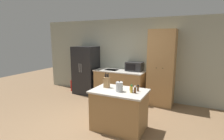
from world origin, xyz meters
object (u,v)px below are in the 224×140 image
knife_block (107,82)px  pantry_cabinet (161,68)px  microwave (134,67)px  spice_bottle_green_herb (131,88)px  fire_extinguisher (72,85)px  spice_bottle_amber_oil (138,88)px  refrigerator (86,70)px  spice_bottle_short_red (135,90)px  kettle (119,87)px  spice_bottle_pale_salt (131,88)px  spice_bottle_tall_dark (131,89)px

knife_block → pantry_cabinet: bearing=64.4°
microwave → spice_bottle_green_herb: 1.95m
pantry_cabinet → fire_extinguisher: size_ratio=4.62×
knife_block → spice_bottle_amber_oil: size_ratio=2.54×
refrigerator → spice_bottle_short_red: refrigerator is taller
spice_bottle_green_herb → kettle: size_ratio=0.43×
spice_bottle_pale_salt → fire_extinguisher: bearing=149.2°
spice_bottle_tall_dark → spice_bottle_pale_salt: bearing=112.0°
pantry_cabinet → spice_bottle_pale_salt: pantry_cabinet is taller
kettle → spice_bottle_short_red: bearing=4.6°
knife_block → spice_bottle_short_red: bearing=-9.2°
spice_bottle_short_red → fire_extinguisher: (-3.10, 1.85, -0.74)m
spice_bottle_short_red → spice_bottle_amber_oil: bearing=85.6°
knife_block → microwave: bearing=90.1°
microwave → knife_block: bearing=-89.9°
microwave → knife_block: (0.00, -1.90, -0.08)m
microwave → spice_bottle_tall_dark: size_ratio=3.27×
pantry_cabinet → microwave: 0.87m
pantry_cabinet → knife_block: pantry_cabinet is taller
spice_bottle_amber_oil → fire_extinguisher: spice_bottle_amber_oil is taller
pantry_cabinet → microwave: bearing=173.5°
spice_bottle_pale_salt → refrigerator: bearing=142.5°
spice_bottle_pale_salt → fire_extinguisher: size_ratio=0.32×
knife_block → spice_bottle_pale_salt: bearing=-4.9°
microwave → fire_extinguisher: microwave is taller
refrigerator → microwave: (1.77, 0.14, 0.24)m
spice_bottle_pale_salt → knife_block: bearing=175.1°
microwave → spice_bottle_pale_salt: size_ratio=3.42×
refrigerator → spice_bottle_tall_dark: refrigerator is taller
refrigerator → knife_block: bearing=-44.9°
spice_bottle_short_red → spice_bottle_amber_oil: size_ratio=1.13×
knife_block → spice_bottle_green_herb: bearing=3.8°
spice_bottle_short_red → spice_bottle_green_herb: size_ratio=1.56×
spice_bottle_tall_dark → spice_bottle_amber_oil: size_ratio=1.20×
spice_bottle_green_herb → refrigerator: bearing=143.5°
pantry_cabinet → knife_block: bearing=-115.6°
refrigerator → spice_bottle_pale_salt: 2.99m
knife_block → spice_bottle_amber_oil: (0.72, 0.04, -0.06)m
spice_bottle_short_red → knife_block: bearing=170.8°
knife_block → kettle: size_ratio=1.53×
kettle → spice_bottle_pale_salt: bearing=20.9°
refrigerator → microwave: 1.79m
refrigerator → spice_bottle_pale_salt: refrigerator is taller
microwave → fire_extinguisher: size_ratio=1.09×
spice_bottle_pale_salt → fire_extinguisher: spice_bottle_pale_salt is taller
knife_block → spice_bottle_amber_oil: knife_block is taller
spice_bottle_green_herb → spice_bottle_pale_salt: spice_bottle_pale_salt is taller
microwave → spice_bottle_green_herb: microwave is taller
spice_bottle_green_herb → spice_bottle_tall_dark: bearing=-67.5°
knife_block → spice_bottle_short_red: knife_block is taller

